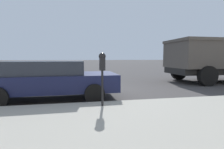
# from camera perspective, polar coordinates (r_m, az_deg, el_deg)

# --- Properties ---
(ground_plane) EXTENTS (220.00, 220.00, 0.00)m
(ground_plane) POSITION_cam_1_polar(r_m,az_deg,el_deg) (7.44, -8.58, -5.84)
(ground_plane) COLOR #3D3A3A
(parking_meter) EXTENTS (0.21, 0.19, 1.44)m
(parking_meter) POSITION_cam_1_polar(r_m,az_deg,el_deg) (4.66, -3.21, 2.93)
(parking_meter) COLOR black
(parking_meter) RESTS_ON sidewalk
(car_navy) EXTENTS (2.12, 4.48, 1.34)m
(car_navy) POSITION_cam_1_polar(r_m,az_deg,el_deg) (6.42, -19.43, -1.33)
(car_navy) COLOR #14193D
(car_navy) RESTS_ON ground_plane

